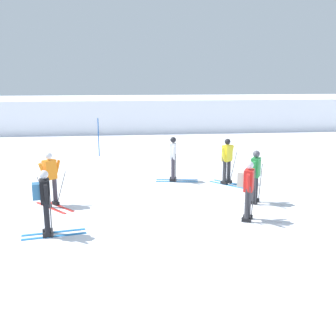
{
  "coord_description": "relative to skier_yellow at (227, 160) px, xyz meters",
  "views": [
    {
      "loc": [
        -1.17,
        -11.59,
        4.04
      ],
      "look_at": [
        0.33,
        1.93,
        0.9
      ],
      "focal_mm": 43.92,
      "sensor_mm": 36.0,
      "label": 1
    }
  ],
  "objects": [
    {
      "name": "ground_plane",
      "position": [
        -2.65,
        -2.95,
        -0.92
      ],
      "size": [
        120.0,
        120.0,
        0.0
      ],
      "primitive_type": "plane",
      "color": "white"
    },
    {
      "name": "skier_green",
      "position": [
        0.3,
        -2.41,
        0.0
      ],
      "size": [
        1.56,
        1.15,
        1.71
      ],
      "color": "silver",
      "rests_on": "ground"
    },
    {
      "name": "skier_black",
      "position": [
        -5.81,
        -4.43,
        0.04
      ],
      "size": [
        1.64,
        0.99,
        1.71
      ],
      "color": "#237AC6",
      "rests_on": "ground"
    },
    {
      "name": "skier_red",
      "position": [
        -0.42,
        -3.92,
        0.04
      ],
      "size": [
        1.61,
        1.01,
        1.71
      ],
      "color": "silver",
      "rests_on": "ground"
    },
    {
      "name": "far_snow_ridge",
      "position": [
        -2.65,
        16.99,
        0.21
      ],
      "size": [
        80.0,
        7.44,
        2.26
      ],
      "primitive_type": "cube",
      "color": "white",
      "rests_on": "ground"
    },
    {
      "name": "skier_orange",
      "position": [
        -6.09,
        -1.99,
        0.04
      ],
      "size": [
        1.32,
        1.46,
        1.71
      ],
      "color": "red",
      "rests_on": "ground"
    },
    {
      "name": "skier_yellow",
      "position": [
        0.0,
        0.0,
        0.0
      ],
      "size": [
        1.34,
        1.44,
        1.71
      ],
      "color": "#237AC6",
      "rests_on": "ground"
    },
    {
      "name": "skier_white",
      "position": [
        -1.93,
        0.64,
        0.0
      ],
      "size": [
        1.64,
        1.0,
        1.71
      ],
      "color": "#237AC6",
      "rests_on": "ground"
    },
    {
      "name": "trail_marker_pole",
      "position": [
        -5.03,
        5.89,
        0.03
      ],
      "size": [
        0.05,
        0.05,
        1.9
      ],
      "primitive_type": "cylinder",
      "color": "#1E56AD",
      "rests_on": "ground"
    }
  ]
}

